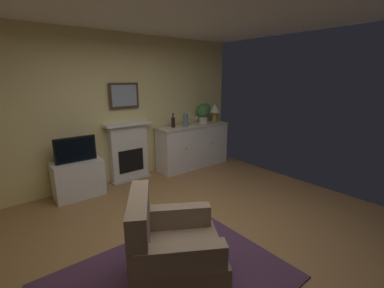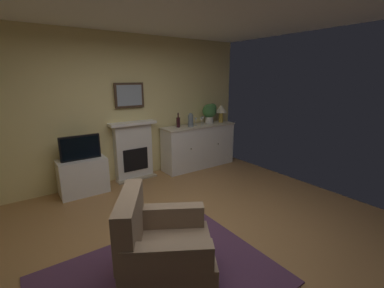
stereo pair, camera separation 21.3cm
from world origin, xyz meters
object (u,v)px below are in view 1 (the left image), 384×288
Objects in this scene: wine_bottle at (173,122)px; vase_decorative at (185,120)px; table_lamp at (215,110)px; wine_glass_left at (190,120)px; wine_glass_right at (197,118)px; sideboard_cabinet at (193,146)px; armchair at (171,250)px; framed_picture at (124,96)px; tv_cabinet at (78,179)px; potted_plant_small at (204,111)px; tv_set at (75,150)px; fireplace_unit at (129,151)px; wine_glass_center at (196,120)px.

vase_decorative is at bearing -19.79° from wine_bottle.
wine_glass_left is at bearing -179.54° from table_lamp.
wine_glass_right is at bearing 0.09° from wine_bottle.
armchair is at bearing -132.31° from sideboard_cabinet.
armchair is at bearing -107.76° from framed_picture.
vase_decorative reaches higher than tv_cabinet.
potted_plant_small is at bearing 7.01° from wine_glass_left.
sideboard_cabinet is at bearing -8.97° from framed_picture.
tv_set is at bearing -166.69° from framed_picture.
tv_set is 2.74m from potted_plant_small.
vase_decorative reaches higher than fireplace_unit.
wine_glass_center is at bearing -25.24° from wine_glass_left.
potted_plant_small is (0.30, 0.10, 0.13)m from wine_glass_center.
fireplace_unit is 6.67× the size of wine_glass_left.
wine_glass_center is at bearing -138.97° from wine_glass_right.
vase_decorative is (-0.16, -0.04, 0.02)m from wine_glass_left.
vase_decorative is at bearing 178.44° from wine_glass_center.
table_lamp is (0.61, 0.00, 0.74)m from sideboard_cabinet.
tv_cabinet is (-3.00, 0.02, -0.90)m from table_lamp.
tv_cabinet is (-2.30, 0.02, -0.74)m from wine_glass_left.
tv_set is at bearing -90.00° from tv_cabinet.
vase_decorative is at bearing -1.74° from tv_cabinet.
tv_cabinet is at bearing 179.64° from sideboard_cabinet.
vase_decorative is 0.45× the size of tv_set.
wine_bottle is at bearing 0.67° from tv_cabinet.
tv_set is (-2.30, -0.00, -0.24)m from wine_glass_left.
table_lamp is 0.37× the size of armchair.
table_lamp reaches higher than wine_glass_right.
sideboard_cabinet is 0.96m from table_lamp.
tv_set is (-2.38, -0.01, 0.34)m from sideboard_cabinet.
wine_bottle is 0.27× the size of armchair.
potted_plant_small reaches higher than armchair.
table_lamp reaches higher than fireplace_unit.
wine_glass_right is (1.55, -0.18, -0.54)m from framed_picture.
fireplace_unit is 1.47× the size of tv_cabinet.
wine_glass_right is 0.22× the size of tv_cabinet.
sideboard_cabinet is 5.68× the size of wine_bottle.
wine_bottle is 0.52m from wine_glass_center.
armchair is (-2.31, -2.45, -0.66)m from wine_glass_center.
table_lamp is 0.65× the size of tv_set.
framed_picture is 0.73× the size of tv_cabinet.
tv_set is at bearing -179.84° from table_lamp.
tv_cabinet is at bearing 92.27° from armchair.
wine_glass_right is 0.15× the size of armchair.
wine_glass_right is at bearing 175.39° from table_lamp.
framed_picture is 1.65m from wine_glass_right.
potted_plant_small reaches higher than wine_glass_center.
fireplace_unit is at bearing 9.45° from tv_cabinet.
fireplace_unit is 2.56× the size of potted_plant_small.
tv_set is at bearing 178.88° from vase_decorative.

